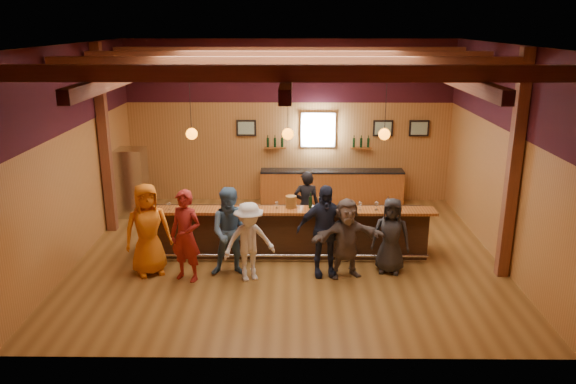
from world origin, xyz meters
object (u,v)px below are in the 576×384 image
customer_redvest (186,236)px  customer_dark (391,236)px  customer_white (249,242)px  bartender (306,205)px  ice_bucket (291,202)px  customer_denim (232,232)px  bar_counter (289,230)px  customer_orange (148,229)px  stainless_fridge (133,182)px  bottle_a (310,202)px  customer_navy (324,231)px  customer_brown (346,238)px  back_bar_cabinet (332,186)px

customer_redvest → customer_dark: (4.08, 0.40, -0.14)m
customer_white → bartender: 2.53m
ice_bucket → customer_denim: bearing=-140.5°
bar_counter → customer_dark: 2.33m
bar_counter → customer_orange: (-2.82, -1.13, 0.43)m
stainless_fridge → customer_dark: stainless_fridge is taller
stainless_fridge → bottle_a: bearing=-30.4°
bar_counter → customer_navy: 1.43m
ice_bucket → customer_brown: bearing=-42.9°
stainless_fridge → customer_orange: bearing=-70.1°
bar_counter → bottle_a: (0.47, -0.24, 0.72)m
bartender → back_bar_cabinet: bearing=-105.6°
customer_orange → customer_dark: customer_orange is taller
bar_counter → customer_dark: (2.08, -1.01, 0.27)m
customer_redvest → bottle_a: size_ratio=5.44×
customer_denim → bar_counter: bearing=43.4°
customer_white → back_bar_cabinet: bearing=47.0°
customer_white → customer_brown: customer_brown is taller
back_bar_cabinet → customer_denim: (-2.31, -4.75, 0.44)m
ice_bucket → customer_orange: bearing=-162.1°
customer_white → bartender: bearing=40.7°
bar_counter → bartender: size_ratio=3.84×
customer_denim → customer_orange: bearing=175.6°
bartender → ice_bucket: size_ratio=6.39×
bottle_a → customer_brown: bearing=-55.1°
back_bar_cabinet → customer_dark: (0.89, -4.58, 0.31)m
customer_orange → ice_bucket: 3.03m
customer_navy → bartender: bearing=92.1°
customer_denim → customer_dark: bearing=0.2°
stainless_fridge → customer_brown: 6.43m
customer_orange → customer_brown: bearing=-27.0°
customer_white → customer_navy: 1.51m
bar_counter → back_bar_cabinet: (1.18, 3.57, -0.05)m
stainless_fridge → customer_orange: customer_orange is taller
customer_dark → bottle_a: customer_dark is taller
customer_brown → bartender: bearing=96.2°
customer_orange → ice_bucket: (2.87, 0.93, 0.29)m
bar_counter → customer_white: 1.63m
customer_orange → stainless_fridge: bearing=84.3°
customer_denim → customer_navy: size_ratio=0.97×
bartender → customer_redvest: bearing=43.1°
back_bar_cabinet → customer_navy: size_ratio=2.11×
customer_white → bartender: bartender is taller
stainless_fridge → customer_dark: (6.19, -3.46, -0.11)m
customer_navy → customer_denim: bearing=173.7°
customer_orange → customer_dark: 4.90m
customer_redvest → bartender: size_ratio=1.13×
customer_navy → customer_brown: size_ratio=1.16×
stainless_fridge → customer_denim: customer_denim is taller
back_bar_cabinet → customer_redvest: 5.93m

